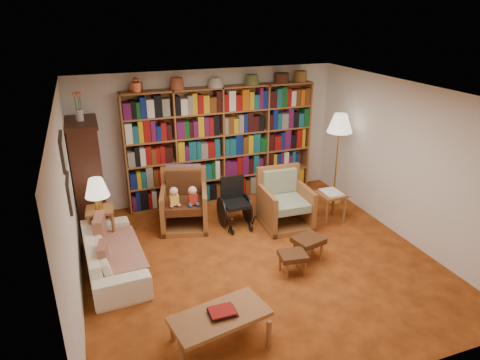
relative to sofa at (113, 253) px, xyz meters
name	(u,v)px	position (x,y,z in m)	size (l,w,h in m)	color
floor	(258,259)	(2.05, -0.46, -0.27)	(5.00, 5.00, 0.00)	#AE4F1A
ceiling	(261,93)	(2.05, -0.46, 2.23)	(5.00, 5.00, 0.00)	silver
wall_back	(209,136)	(2.05, 2.04, 0.98)	(5.00, 5.00, 0.00)	white
wall_front	(367,284)	(2.05, -2.96, 0.98)	(5.00, 5.00, 0.00)	white
wall_left	(69,210)	(-0.45, -0.46, 0.98)	(5.00, 5.00, 0.00)	white
wall_right	(405,162)	(4.55, -0.46, 0.98)	(5.00, 5.00, 0.00)	white
bookshelf	(222,141)	(2.25, 1.87, 0.90)	(3.60, 0.30, 2.42)	brown
curio_cabinet	(88,174)	(-0.20, 1.54, 0.68)	(0.50, 0.95, 2.40)	#3B1D10
framed_pictures	(66,173)	(-0.43, -0.16, 1.35)	(0.03, 0.52, 0.97)	black
sofa	(113,253)	(0.00, 0.00, 0.00)	(0.73, 1.86, 0.54)	white
sofa_throw	(116,251)	(0.05, 0.00, 0.03)	(0.68, 1.27, 0.04)	#C5BA90
cushion_left	(101,233)	(-0.13, 0.35, 0.18)	(0.13, 0.42, 0.42)	maroon
cushion_right	(104,257)	(-0.13, -0.35, 0.18)	(0.11, 0.34, 0.34)	maroon
side_table_lamp	(101,220)	(-0.10, 0.70, 0.22)	(0.43, 0.43, 0.68)	brown
table_lamp	(97,189)	(-0.10, 0.70, 0.74)	(0.36, 0.36, 0.50)	gold
armchair_leather	(183,203)	(1.26, 1.05, 0.13)	(0.98, 0.99, 0.99)	brown
armchair_sage	(283,203)	(2.90, 0.49, 0.10)	(0.82, 0.85, 0.98)	brown
wheelchair	(235,204)	(2.10, 0.74, 0.12)	(0.49, 0.68, 0.86)	black
floor_lamp	(340,127)	(4.20, 0.92, 1.24)	(0.46, 0.46, 1.75)	gold
side_table_papers	(331,198)	(3.74, 0.31, 0.15)	(0.47, 0.47, 0.55)	brown
footstool_a	(293,257)	(2.38, -0.95, -0.01)	(0.42, 0.37, 0.32)	#4C2C14
footstool_b	(308,242)	(2.76, -0.70, 0.02)	(0.50, 0.45, 0.36)	#4C2C14
coffee_table	(220,318)	(1.00, -1.91, 0.07)	(1.17, 0.74, 0.44)	brown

